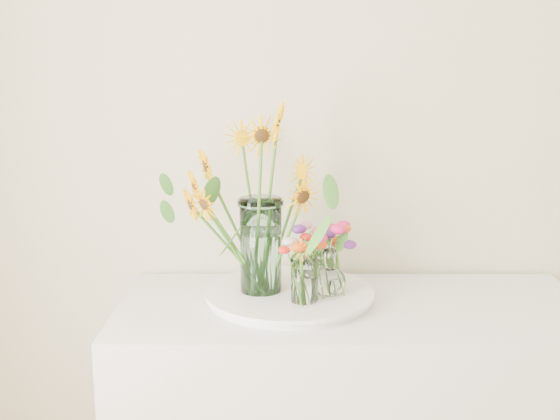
{
  "coord_description": "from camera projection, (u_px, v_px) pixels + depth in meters",
  "views": [
    {
      "loc": [
        -0.64,
        -0.05,
        1.62
      ],
      "look_at": [
        -0.64,
        1.99,
        1.17
      ],
      "focal_mm": 45.0,
      "sensor_mm": 36.0,
      "label": 1
    }
  ],
  "objects": [
    {
      "name": "sunflower_bouquet",
      "position": [
        260.0,
        201.0,
        2.06
      ],
      "size": [
        0.99,
        0.99,
        0.56
      ],
      "primitive_type": null,
      "rotation": [
        0.0,
        0.0,
        -0.27
      ],
      "color": "#FFB505",
      "rests_on": "tray"
    },
    {
      "name": "small_vase_a",
      "position": [
        304.0,
        281.0,
        2.01
      ],
      "size": [
        0.1,
        0.1,
        0.13
      ],
      "primitive_type": "cylinder",
      "rotation": [
        0.0,
        0.0,
        -0.31
      ],
      "color": "white",
      "rests_on": "tray"
    },
    {
      "name": "small_vase_b",
      "position": [
        330.0,
        272.0,
        2.08
      ],
      "size": [
        0.13,
        0.13,
        0.14
      ],
      "primitive_type": null,
      "rotation": [
        0.0,
        0.0,
        -0.41
      ],
      "color": "white",
      "rests_on": "tray"
    },
    {
      "name": "tray",
      "position": [
        289.0,
        296.0,
        2.12
      ],
      "size": [
        0.49,
        0.49,
        0.02
      ],
      "primitive_type": "cylinder",
      "color": "white",
      "rests_on": "counter"
    },
    {
      "name": "wildflower_posy_b",
      "position": [
        330.0,
        258.0,
        2.07
      ],
      "size": [
        0.21,
        0.21,
        0.23
      ],
      "primitive_type": null,
      "color": "#D74812",
      "rests_on": "tray"
    },
    {
      "name": "wildflower_posy_a",
      "position": [
        304.0,
        266.0,
        2.0
      ],
      "size": [
        0.2,
        0.2,
        0.22
      ],
      "primitive_type": null,
      "color": "#D74812",
      "rests_on": "tray"
    },
    {
      "name": "small_vase_c",
      "position": [
        321.0,
        267.0,
        2.18
      ],
      "size": [
        0.07,
        0.07,
        0.11
      ],
      "primitive_type": "cylinder",
      "rotation": [
        0.0,
        0.0,
        -0.27
      ],
      "color": "white",
      "rests_on": "tray"
    },
    {
      "name": "mason_jar",
      "position": [
        261.0,
        246.0,
        2.09
      ],
      "size": [
        0.15,
        0.15,
        0.29
      ],
      "primitive_type": "cylinder",
      "rotation": [
        0.0,
        0.0,
        -0.27
      ],
      "color": "#9DD0BF",
      "rests_on": "tray"
    },
    {
      "name": "wildflower_posy_c",
      "position": [
        321.0,
        254.0,
        2.17
      ],
      "size": [
        0.19,
        0.19,
        0.2
      ],
      "primitive_type": null,
      "color": "#D74812",
      "rests_on": "tray"
    }
  ]
}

